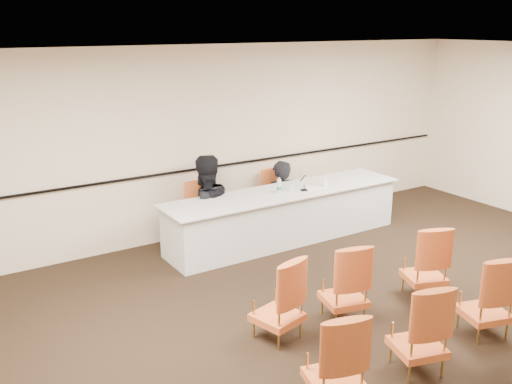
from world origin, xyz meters
TOP-DOWN VIEW (x-y plane):
  - floor at (0.00, 0.00)m, footprint 10.00×10.00m
  - ceiling at (0.00, 0.00)m, footprint 10.00×10.00m
  - wall_back at (0.00, 4.00)m, footprint 10.00×0.04m
  - wall_rail at (0.00, 3.96)m, footprint 9.80×0.04m
  - panel_table at (0.70, 3.03)m, footprint 4.00×0.94m
  - panelist_main at (1.01, 3.62)m, footprint 0.64×0.45m
  - panelist_main_chair at (1.01, 3.62)m, footprint 0.50×0.50m
  - panelist_second at (-0.41, 3.61)m, footprint 0.94×0.74m
  - panelist_second_chair at (-0.41, 3.61)m, footprint 0.50×0.50m
  - papers at (1.17, 2.94)m, footprint 0.35×0.29m
  - microphone at (0.96, 2.90)m, footprint 0.17×0.23m
  - water_bottle at (0.58, 3.03)m, footprint 0.07×0.07m
  - drinking_glass at (0.78, 3.00)m, footprint 0.08×0.08m
  - coffee_cup at (1.39, 2.93)m, footprint 0.11×0.11m
  - aud_chair_front_left at (-1.07, 0.67)m, footprint 0.61×0.61m
  - aud_chair_front_mid at (-0.19, 0.60)m, footprint 0.61×0.61m
  - aud_chair_front_right at (1.05, 0.52)m, footprint 0.65×0.65m
  - aud_chair_back_left at (-1.29, -0.54)m, footprint 0.61×0.61m
  - aud_chair_back_mid at (-0.25, -0.56)m, footprint 0.62×0.62m
  - aud_chair_back_right at (0.89, -0.47)m, footprint 0.62×0.62m

SIDE VIEW (x-z plane):
  - floor at x=0.00m, z-range 0.00..0.00m
  - panelist_main at x=1.01m, z-range -0.55..1.13m
  - panel_table at x=0.70m, z-range 0.00..0.80m
  - panelist_second at x=-0.41m, z-range -0.52..1.40m
  - panelist_main_chair at x=1.01m, z-range 0.00..0.95m
  - panelist_second_chair at x=-0.41m, z-range 0.00..0.95m
  - aud_chair_front_left at x=-1.07m, z-range 0.00..0.95m
  - aud_chair_front_mid at x=-0.19m, z-range 0.00..0.95m
  - aud_chair_front_right at x=1.05m, z-range 0.00..0.95m
  - aud_chair_back_left at x=-1.29m, z-range 0.00..0.95m
  - aud_chair_back_mid at x=-0.25m, z-range 0.00..0.95m
  - aud_chair_back_right at x=0.89m, z-range 0.00..0.95m
  - papers at x=1.17m, z-range 0.80..0.81m
  - drinking_glass at x=0.78m, z-range 0.80..0.90m
  - coffee_cup at x=1.39m, z-range 0.80..0.93m
  - water_bottle at x=0.58m, z-range 0.80..1.03m
  - microphone at x=0.96m, z-range 0.80..1.10m
  - wall_rail at x=0.00m, z-range 1.09..1.11m
  - wall_back at x=0.00m, z-range 0.00..3.00m
  - ceiling at x=0.00m, z-range 3.00..3.00m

